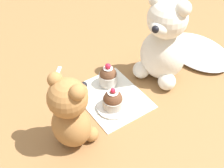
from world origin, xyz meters
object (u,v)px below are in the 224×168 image
at_px(cupcake_near_cream_bear, 108,76).
at_px(saucer_plate, 113,107).
at_px(teaspoon, 55,80).
at_px(cupcake_near_tan_bear, 113,100).
at_px(teddy_bear_cream, 164,43).
at_px(teddy_bear_tan, 71,113).

distance_m(cupcake_near_cream_bear, saucer_plate, 0.11).
bearing_deg(teaspoon, cupcake_near_tan_bear, -115.53).
distance_m(teddy_bear_cream, teaspoon, 0.35).
bearing_deg(teaspoon, teddy_bear_cream, -78.04).
distance_m(teddy_bear_tan, cupcake_near_tan_bear, 0.16).
height_order(saucer_plate, teaspoon, saucer_plate).
bearing_deg(cupcake_near_cream_bear, teaspoon, -129.83).
xyz_separation_m(teddy_bear_cream, saucer_plate, (0.03, -0.20, -0.12)).
height_order(cupcake_near_cream_bear, saucer_plate, cupcake_near_cream_bear).
height_order(teddy_bear_cream, teddy_bear_tan, teddy_bear_cream).
bearing_deg(cupcake_near_tan_bear, cupcake_near_cream_bear, 153.52).
bearing_deg(teddy_bear_cream, cupcake_near_cream_bear, -129.04).
bearing_deg(cupcake_near_cream_bear, saucer_plate, -26.48).
bearing_deg(teddy_bear_cream, cupcake_near_tan_bear, -99.51).
distance_m(teddy_bear_tan, teaspoon, 0.26).
height_order(teddy_bear_cream, teaspoon, teddy_bear_cream).
distance_m(teddy_bear_cream, saucer_plate, 0.24).
height_order(teddy_bear_cream, cupcake_near_cream_bear, teddy_bear_cream).
bearing_deg(teaspoon, cupcake_near_cream_bear, -88.03).
bearing_deg(saucer_plate, cupcake_near_tan_bear, 90.00).
distance_m(saucer_plate, teaspoon, 0.22).
height_order(teddy_bear_tan, teaspoon, teddy_bear_tan).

